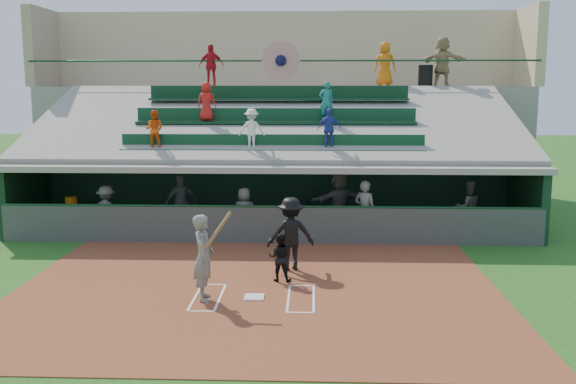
{
  "coord_description": "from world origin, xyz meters",
  "views": [
    {
      "loc": [
        1.26,
        -13.43,
        4.56
      ],
      "look_at": [
        0.6,
        3.5,
        1.8
      ],
      "focal_mm": 40.0,
      "sensor_mm": 36.0,
      "label": 1
    }
  ],
  "objects_px": {
    "batter_at_plate": "(204,257)",
    "water_cooler": "(71,203)",
    "catcher": "(280,257)",
    "home_plate": "(254,297)",
    "trash_bin": "(425,76)",
    "white_table": "(73,220)"
  },
  "relations": [
    {
      "from": "catcher",
      "to": "white_table",
      "type": "relative_size",
      "value": 1.34
    },
    {
      "from": "catcher",
      "to": "water_cooler",
      "type": "xyz_separation_m",
      "value": [
        -6.87,
        4.95,
        0.38
      ]
    },
    {
      "from": "batter_at_plate",
      "to": "trash_bin",
      "type": "relative_size",
      "value": 2.33
    },
    {
      "from": "home_plate",
      "to": "catcher",
      "type": "height_order",
      "value": "catcher"
    },
    {
      "from": "batter_at_plate",
      "to": "catcher",
      "type": "xyz_separation_m",
      "value": [
        1.57,
        1.43,
        -0.37
      ]
    },
    {
      "from": "batter_at_plate",
      "to": "white_table",
      "type": "xyz_separation_m",
      "value": [
        -5.26,
        6.38,
        -0.55
      ]
    },
    {
      "from": "catcher",
      "to": "white_table",
      "type": "height_order",
      "value": "catcher"
    },
    {
      "from": "batter_at_plate",
      "to": "catcher",
      "type": "distance_m",
      "value": 2.15
    },
    {
      "from": "home_plate",
      "to": "water_cooler",
      "type": "relative_size",
      "value": 1.17
    },
    {
      "from": "white_table",
      "to": "water_cooler",
      "type": "xyz_separation_m",
      "value": [
        -0.04,
        -0.0,
        0.56
      ]
    },
    {
      "from": "catcher",
      "to": "water_cooler",
      "type": "distance_m",
      "value": 8.47
    },
    {
      "from": "batter_at_plate",
      "to": "trash_bin",
      "type": "height_order",
      "value": "trash_bin"
    },
    {
      "from": "batter_at_plate",
      "to": "catcher",
      "type": "relative_size",
      "value": 1.7
    },
    {
      "from": "water_cooler",
      "to": "trash_bin",
      "type": "bearing_deg",
      "value": 27.03
    },
    {
      "from": "catcher",
      "to": "white_table",
      "type": "distance_m",
      "value": 8.44
    },
    {
      "from": "batter_at_plate",
      "to": "water_cooler",
      "type": "xyz_separation_m",
      "value": [
        -5.3,
        6.38,
        0.0
      ]
    },
    {
      "from": "trash_bin",
      "to": "catcher",
      "type": "bearing_deg",
      "value": -115.0
    },
    {
      "from": "catcher",
      "to": "trash_bin",
      "type": "height_order",
      "value": "trash_bin"
    },
    {
      "from": "batter_at_plate",
      "to": "trash_bin",
      "type": "xyz_separation_m",
      "value": [
        6.74,
        12.52,
        4.05
      ]
    },
    {
      "from": "home_plate",
      "to": "trash_bin",
      "type": "height_order",
      "value": "trash_bin"
    },
    {
      "from": "batter_at_plate",
      "to": "white_table",
      "type": "height_order",
      "value": "batter_at_plate"
    },
    {
      "from": "home_plate",
      "to": "batter_at_plate",
      "type": "xyz_separation_m",
      "value": [
        -1.07,
        -0.16,
        0.93
      ]
    }
  ]
}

